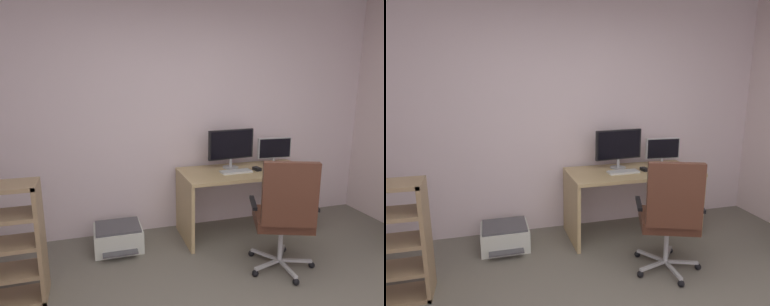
{
  "view_description": "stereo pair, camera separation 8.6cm",
  "coord_description": "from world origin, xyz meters",
  "views": [
    {
      "loc": [
        -0.9,
        -1.39,
        1.75
      ],
      "look_at": [
        -0.0,
        1.62,
        1.05
      ],
      "focal_mm": 31.76,
      "sensor_mm": 36.0,
      "label": 1
    },
    {
      "loc": [
        -0.82,
        -1.42,
        1.75
      ],
      "look_at": [
        -0.0,
        1.62,
        1.05
      ],
      "focal_mm": 31.76,
      "sensor_mm": 36.0,
      "label": 2
    }
  ],
  "objects": [
    {
      "name": "desk",
      "position": [
        0.71,
        1.92,
        0.54
      ],
      "size": [
        1.44,
        0.66,
        0.74
      ],
      "color": "tan",
      "rests_on": "ground"
    },
    {
      "name": "printer",
      "position": [
        -0.71,
        1.94,
        0.13
      ],
      "size": [
        0.48,
        0.49,
        0.25
      ],
      "color": "silver",
      "rests_on": "ground"
    },
    {
      "name": "keyboard",
      "position": [
        0.57,
        1.87,
        0.75
      ],
      "size": [
        0.34,
        0.14,
        0.02
      ],
      "primitive_type": "cube",
      "rotation": [
        0.0,
        0.0,
        0.03
      ],
      "color": "silver",
      "rests_on": "desk"
    },
    {
      "name": "wall_back",
      "position": [
        0.0,
        2.36,
        1.35
      ],
      "size": [
        4.93,
        0.1,
        2.7
      ],
      "primitive_type": "cube",
      "color": "silver",
      "rests_on": "ground"
    },
    {
      "name": "monitor_secondary",
      "position": [
        1.14,
        2.06,
        0.92
      ],
      "size": [
        0.41,
        0.18,
        0.32
      ],
      "color": "#B2B5B7",
      "rests_on": "desk"
    },
    {
      "name": "office_chair",
      "position": [
        0.68,
        1.05,
        0.59
      ],
      "size": [
        0.64,
        0.64,
        1.08
      ],
      "color": "#B7BABC",
      "rests_on": "ground"
    },
    {
      "name": "computer_mouse",
      "position": [
        0.83,
        1.88,
        0.76
      ],
      "size": [
        0.07,
        0.11,
        0.03
      ],
      "primitive_type": "cube",
      "rotation": [
        0.0,
        0.0,
        0.14
      ],
      "color": "black",
      "rests_on": "desk"
    },
    {
      "name": "monitor_main",
      "position": [
        0.59,
        2.06,
        1.0
      ],
      "size": [
        0.55,
        0.18,
        0.44
      ],
      "color": "#B2B5B7",
      "rests_on": "desk"
    }
  ]
}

